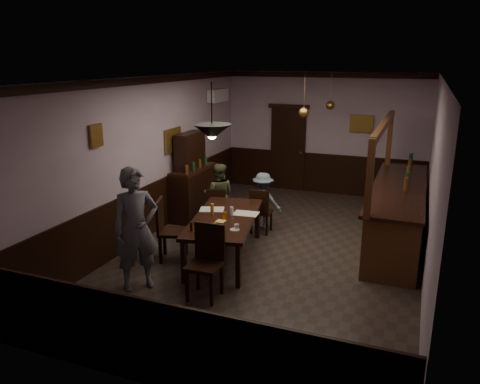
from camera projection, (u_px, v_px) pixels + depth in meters
The scene contains 31 objects.
room at pixel (277, 168), 8.04m from camera, with size 5.01×8.01×3.01m.
dining_table at pixel (225, 220), 7.86m from camera, with size 1.41×2.35×0.75m.
chair_far_left at pixel (216, 207), 9.20m from camera, with size 0.49×0.49×0.88m.
chair_far_right at pixel (260, 209), 9.05m from camera, with size 0.41×0.41×0.90m.
chair_near at pixel (207, 258), 6.64m from camera, with size 0.47×0.47×1.06m.
chair_side at pixel (168, 227), 7.85m from camera, with size 0.59×0.59×1.06m.
person_standing at pixel (136, 229), 6.79m from camera, with size 0.67×0.44×1.84m, color slate.
person_seated_left at pixel (219, 195), 9.41m from camera, with size 0.64×0.50×1.31m, color #4F5533.
person_seated_right at pixel (263, 201), 9.28m from camera, with size 0.75×0.43×1.15m, color slate.
newspaper_left at pixel (212, 209), 8.21m from camera, with size 0.42×0.30×0.01m, color silver.
newspaper_right at pixel (246, 214), 7.99m from camera, with size 0.42×0.30×0.01m, color silver.
napkin at pixel (221, 221), 7.63m from camera, with size 0.15×0.15×0.00m, color #FBD45C.
saucer at pixel (235, 230), 7.24m from camera, with size 0.15×0.15×0.01m, color white.
coffee_cup at pixel (237, 226), 7.25m from camera, with size 0.08×0.08×0.07m, color white.
pastry_plate at pixel (214, 227), 7.37m from camera, with size 0.22×0.22×0.01m, color white.
pastry_ring_a at pixel (213, 225), 7.36m from camera, with size 0.13×0.13×0.04m, color #C68C47.
pastry_ring_b at pixel (217, 226), 7.31m from camera, with size 0.13×0.13×0.04m, color #C68C47.
soda_can at pixel (224, 216), 7.72m from camera, with size 0.07×0.07×0.12m, color orange.
beer_glass at pixel (212, 209), 7.91m from camera, with size 0.06×0.06×0.20m, color #BF721E.
water_glass at pixel (232, 211), 7.89m from camera, with size 0.06×0.06×0.15m, color silver.
pepper_mill at pixel (191, 226), 7.19m from camera, with size 0.04×0.04×0.14m, color black.
sideboard at pixel (193, 183), 10.03m from camera, with size 0.49×1.37×1.82m.
bar_counter at pixel (397, 212), 8.67m from camera, with size 0.93×3.98×2.23m.
door_back at pixel (288, 149), 12.01m from camera, with size 0.90×0.06×2.10m, color black.
ac_unit at pixel (218, 95), 11.20m from camera, with size 0.20×0.85×0.30m.
picture_left_small at pixel (96, 136), 7.29m from camera, with size 0.04×0.28×0.36m.
picture_left_large at pixel (173, 140), 9.56m from camera, with size 0.04×0.62×0.48m.
picture_back at pixel (362, 124), 11.18m from camera, with size 0.55×0.04×0.42m.
pendant_iron at pixel (212, 132), 6.66m from camera, with size 0.56×0.56×0.81m.
pendant_brass_mid at pixel (304, 113), 9.03m from camera, with size 0.20×0.20×0.81m.
pendant_brass_far at pixel (330, 105), 10.42m from camera, with size 0.20×0.20×0.81m.
Camera 1 is at (2.27, -7.53, 3.32)m, focal length 35.00 mm.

